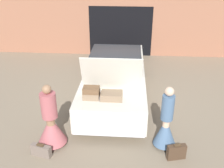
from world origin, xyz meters
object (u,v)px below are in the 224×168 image
at_px(suitcase_beside_left_person, 41,150).
at_px(suitcase_beside_right_person, 176,152).
at_px(car, 115,76).
at_px(person_right, 166,126).
at_px(person_left, 51,124).

relative_size(suitcase_beside_left_person, suitcase_beside_right_person, 1.12).
relative_size(car, suitcase_beside_right_person, 11.71).
xyz_separation_m(car, suitcase_beside_right_person, (1.58, -3.07, -0.43)).
height_order(car, suitcase_beside_left_person, car).
distance_m(person_right, suitcase_beside_left_person, 2.94).
bearing_deg(suitcase_beside_right_person, person_left, 173.98).
bearing_deg(person_left, suitcase_beside_left_person, -17.59).
bearing_deg(car, suitcase_beside_left_person, -115.11).
bearing_deg(suitcase_beside_left_person, suitcase_beside_right_person, 2.38).
relative_size(car, suitcase_beside_left_person, 10.50).
bearing_deg(suitcase_beside_left_person, person_right, 11.07).
height_order(car, person_right, car).
xyz_separation_m(person_left, suitcase_beside_right_person, (2.93, -0.31, -0.38)).
distance_m(suitcase_beside_left_person, suitcase_beside_right_person, 3.08).
bearing_deg(car, person_right, -62.85).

